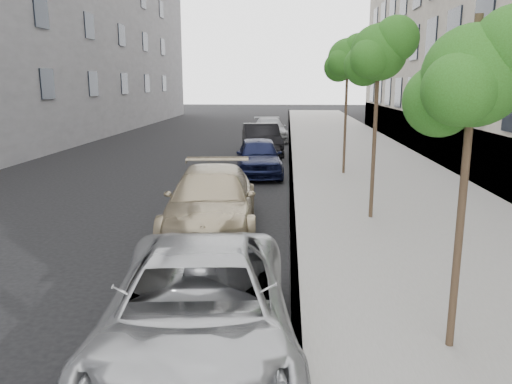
# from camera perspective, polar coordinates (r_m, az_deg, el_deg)

# --- Properties ---
(sidewalk) EXTENTS (6.40, 72.00, 0.14)m
(sidewalk) POSITION_cam_1_polar(r_m,az_deg,el_deg) (29.09, 10.11, 5.31)
(sidewalk) COLOR gray
(sidewalk) RESTS_ON ground
(curb) EXTENTS (0.15, 72.00, 0.14)m
(curb) POSITION_cam_1_polar(r_m,az_deg,el_deg) (28.91, 3.91, 5.42)
(curb) COLOR #9E9B93
(curb) RESTS_ON ground
(tree_near) EXTENTS (1.59, 1.39, 4.28)m
(tree_near) POSITION_cam_1_polar(r_m,az_deg,el_deg) (6.58, 23.84, 12.02)
(tree_near) COLOR #38281C
(tree_near) RESTS_ON sidewalk
(tree_mid) EXTENTS (1.71, 1.51, 4.98)m
(tree_mid) POSITION_cam_1_polar(r_m,az_deg,el_deg) (12.91, 13.98, 15.21)
(tree_mid) COLOR #38281C
(tree_mid) RESTS_ON sidewalk
(tree_far) EXTENTS (1.79, 1.59, 5.18)m
(tree_far) POSITION_cam_1_polar(r_m,az_deg,el_deg) (19.35, 10.52, 14.77)
(tree_far) COLOR #38281C
(tree_far) RESTS_ON sidewalk
(minivan) EXTENTS (2.90, 5.40, 1.44)m
(minivan) POSITION_cam_1_polar(r_m,az_deg,el_deg) (6.59, -6.62, -13.14)
(minivan) COLOR #A0A2A5
(minivan) RESTS_ON ground
(suv) EXTENTS (2.52, 5.38, 1.52)m
(suv) POSITION_cam_1_polar(r_m,az_deg,el_deg) (12.12, -5.11, -0.99)
(suv) COLOR tan
(suv) RESTS_ON ground
(sedan_blue) EXTENTS (2.13, 4.45, 1.47)m
(sedan_blue) POSITION_cam_1_polar(r_m,az_deg,el_deg) (19.58, 0.31, 4.10)
(sedan_blue) COLOR black
(sedan_blue) RESTS_ON ground
(sedan_black) EXTENTS (2.35, 4.99, 1.58)m
(sedan_black) POSITION_cam_1_polar(r_m,az_deg,el_deg) (24.69, 0.61, 5.95)
(sedan_black) COLOR black
(sedan_black) RESTS_ON ground
(sedan_rear) EXTENTS (2.54, 5.06, 1.41)m
(sedan_rear) POSITION_cam_1_polar(r_m,az_deg,el_deg) (31.33, 1.56, 7.15)
(sedan_rear) COLOR gray
(sedan_rear) RESTS_ON ground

